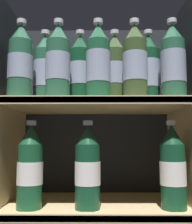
{
  "coord_description": "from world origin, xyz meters",
  "views": [
    {
      "loc": [
        0.01,
        -0.75,
        0.44
      ],
      "look_at": [
        0.0,
        0.12,
        0.54
      ],
      "focal_mm": 42.0,
      "sensor_mm": 36.0,
      "label": 1
    }
  ],
  "objects_px": {
    "bottle_upper_front_0": "(20,63)",
    "bottle_upper_back_0": "(45,71)",
    "bottle_upper_front_3": "(135,63)",
    "bottle_lower_front_2": "(173,168)",
    "bottle_upper_back_3": "(149,71)",
    "bottle_upper_front_1": "(58,63)",
    "bottle_lower_front_0": "(30,168)",
    "bottle_upper_front_2": "(98,63)",
    "bottle_lower_front_1": "(88,168)",
    "bottle_upper_front_4": "(173,63)",
    "bottle_upper_back_2": "(115,70)",
    "bottle_upper_back_1": "(80,70)"
  },
  "relations": [
    {
      "from": "bottle_upper_back_1",
      "to": "bottle_upper_back_3",
      "type": "xyz_separation_m",
      "value": [
        0.25,
        0.0,
        -0.0
      ]
    },
    {
      "from": "bottle_upper_front_1",
      "to": "bottle_upper_back_0",
      "type": "bearing_deg",
      "value": 124.98
    },
    {
      "from": "bottle_upper_front_2",
      "to": "bottle_lower_front_0",
      "type": "relative_size",
      "value": 1.0
    },
    {
      "from": "bottle_upper_front_3",
      "to": "bottle_lower_front_1",
      "type": "relative_size",
      "value": 1.0
    },
    {
      "from": "bottle_upper_front_0",
      "to": "bottle_upper_front_3",
      "type": "distance_m",
      "value": 0.37
    },
    {
      "from": "bottle_upper_front_1",
      "to": "bottle_lower_front_0",
      "type": "relative_size",
      "value": 1.0
    },
    {
      "from": "bottle_lower_front_1",
      "to": "bottle_upper_front_1",
      "type": "bearing_deg",
      "value": 180.0
    },
    {
      "from": "bottle_upper_front_0",
      "to": "bottle_upper_front_1",
      "type": "height_order",
      "value": "same"
    },
    {
      "from": "bottle_lower_front_1",
      "to": "bottle_upper_back_1",
      "type": "bearing_deg",
      "value": 110.23
    },
    {
      "from": "bottle_upper_back_3",
      "to": "bottle_lower_front_0",
      "type": "bearing_deg",
      "value": -167.43
    },
    {
      "from": "bottle_upper_back_1",
      "to": "bottle_upper_front_4",
      "type": "bearing_deg",
      "value": -15.87
    },
    {
      "from": "bottle_upper_front_1",
      "to": "bottle_upper_back_1",
      "type": "relative_size",
      "value": 1.0
    },
    {
      "from": "bottle_upper_front_3",
      "to": "bottle_upper_front_4",
      "type": "height_order",
      "value": "same"
    },
    {
      "from": "bottle_lower_front_1",
      "to": "bottle_lower_front_2",
      "type": "height_order",
      "value": "same"
    },
    {
      "from": "bottle_lower_front_0",
      "to": "bottle_lower_front_2",
      "type": "height_order",
      "value": "same"
    },
    {
      "from": "bottle_upper_back_1",
      "to": "bottle_upper_back_0",
      "type": "bearing_deg",
      "value": 180.0
    },
    {
      "from": "bottle_upper_front_1",
      "to": "bottle_upper_front_4",
      "type": "bearing_deg",
      "value": 0.0
    },
    {
      "from": "bottle_upper_front_4",
      "to": "bottle_upper_back_1",
      "type": "height_order",
      "value": "same"
    },
    {
      "from": "bottle_upper_front_1",
      "to": "bottle_lower_front_1",
      "type": "xyz_separation_m",
      "value": [
        0.1,
        0.0,
        -0.33
      ]
    },
    {
      "from": "bottle_upper_front_4",
      "to": "bottle_lower_front_1",
      "type": "xyz_separation_m",
      "value": [
        -0.27,
        0.0,
        -0.33
      ]
    },
    {
      "from": "bottle_upper_back_3",
      "to": "bottle_lower_front_2",
      "type": "distance_m",
      "value": 0.35
    },
    {
      "from": "bottle_lower_front_0",
      "to": "bottle_upper_front_3",
      "type": "bearing_deg",
      "value": 0.0
    },
    {
      "from": "bottle_upper_back_1",
      "to": "bottle_lower_front_1",
      "type": "height_order",
      "value": "bottle_upper_back_1"
    },
    {
      "from": "bottle_lower_front_0",
      "to": "bottle_lower_front_2",
      "type": "distance_m",
      "value": 0.44
    },
    {
      "from": "bottle_upper_front_0",
      "to": "bottle_lower_front_1",
      "type": "relative_size",
      "value": 1.0
    },
    {
      "from": "bottle_upper_front_2",
      "to": "bottle_lower_front_2",
      "type": "distance_m",
      "value": 0.4
    },
    {
      "from": "bottle_upper_front_2",
      "to": "bottle_upper_front_3",
      "type": "relative_size",
      "value": 1.0
    },
    {
      "from": "bottle_upper_front_3",
      "to": "bottle_upper_front_2",
      "type": "bearing_deg",
      "value": 180.0
    },
    {
      "from": "bottle_upper_front_3",
      "to": "bottle_upper_back_1",
      "type": "relative_size",
      "value": 1.0
    },
    {
      "from": "bottle_upper_back_1",
      "to": "bottle_upper_back_2",
      "type": "relative_size",
      "value": 1.0
    },
    {
      "from": "bottle_upper_front_0",
      "to": "bottle_upper_back_1",
      "type": "distance_m",
      "value": 0.21
    },
    {
      "from": "bottle_lower_front_2",
      "to": "bottle_upper_front_3",
      "type": "bearing_deg",
      "value": 180.0
    },
    {
      "from": "bottle_upper_back_3",
      "to": "bottle_upper_front_1",
      "type": "bearing_deg",
      "value": -164.3
    },
    {
      "from": "bottle_upper_front_3",
      "to": "bottle_lower_front_2",
      "type": "xyz_separation_m",
      "value": [
        0.11,
        0.0,
        -0.33
      ]
    },
    {
      "from": "bottle_upper_front_3",
      "to": "bottle_upper_back_1",
      "type": "distance_m",
      "value": 0.2
    },
    {
      "from": "bottle_upper_back_2",
      "to": "bottle_lower_front_2",
      "type": "bearing_deg",
      "value": -27.15
    },
    {
      "from": "bottle_upper_front_3",
      "to": "bottle_upper_back_1",
      "type": "height_order",
      "value": "same"
    },
    {
      "from": "bottle_lower_front_2",
      "to": "bottle_upper_back_0",
      "type": "bearing_deg",
      "value": 168.28
    },
    {
      "from": "bottle_upper_front_0",
      "to": "bottle_upper_front_4",
      "type": "relative_size",
      "value": 1.0
    },
    {
      "from": "bottle_upper_front_0",
      "to": "bottle_upper_back_1",
      "type": "xyz_separation_m",
      "value": [
        0.19,
        0.09,
        -0.0
      ]
    },
    {
      "from": "bottle_upper_front_0",
      "to": "bottle_upper_back_0",
      "type": "xyz_separation_m",
      "value": [
        0.06,
        0.09,
        -0.0
      ]
    },
    {
      "from": "bottle_upper_back_0",
      "to": "bottle_lower_front_0",
      "type": "height_order",
      "value": "bottle_upper_back_0"
    },
    {
      "from": "bottle_upper_front_4",
      "to": "bottle_upper_back_2",
      "type": "relative_size",
      "value": 1.0
    },
    {
      "from": "bottle_upper_back_3",
      "to": "bottle_lower_front_2",
      "type": "height_order",
      "value": "bottle_upper_back_3"
    },
    {
      "from": "bottle_upper_front_0",
      "to": "bottle_lower_front_2",
      "type": "xyz_separation_m",
      "value": [
        0.48,
        -0.0,
        -0.33
      ]
    },
    {
      "from": "bottle_lower_front_0",
      "to": "bottle_lower_front_1",
      "type": "xyz_separation_m",
      "value": [
        0.18,
        0.0,
        -0.0
      ]
    },
    {
      "from": "bottle_upper_front_0",
      "to": "bottle_upper_back_3",
      "type": "relative_size",
      "value": 1.0
    },
    {
      "from": "bottle_upper_front_0",
      "to": "bottle_upper_front_1",
      "type": "relative_size",
      "value": 1.0
    },
    {
      "from": "bottle_upper_front_1",
      "to": "bottle_lower_front_1",
      "type": "relative_size",
      "value": 1.0
    },
    {
      "from": "bottle_upper_front_4",
      "to": "bottle_upper_back_2",
      "type": "bearing_deg",
      "value": 154.43
    }
  ]
}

